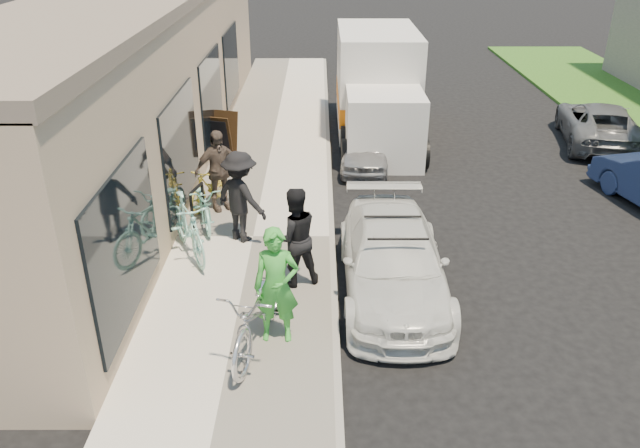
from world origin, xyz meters
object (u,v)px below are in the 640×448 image
object	(u,v)px
moving_truck	(378,91)
cruiser_bike_b	(203,204)
bike_rack	(198,203)
cruiser_bike_c	(209,185)
woman_rider	(276,286)
sedan_silver	(366,148)
bystander_b	(218,170)
bystander_a	(240,197)
sedan_white	(393,260)
far_car_gray	(599,123)
tandem_bike	(259,313)
cruiser_bike_a	(188,227)
sandwich_board	(222,135)
man_standing	(294,237)

from	to	relation	value
moving_truck	cruiser_bike_b	world-z (taller)	moving_truck
bike_rack	cruiser_bike_c	distance (m)	1.09
woman_rider	cruiser_bike_b	xyz separation A→B (m)	(-1.72, 3.83, -0.45)
cruiser_bike_b	cruiser_bike_c	xyz separation A→B (m)	(-0.03, 0.94, 0.01)
moving_truck	cruiser_bike_c	world-z (taller)	moving_truck
sedan_silver	bystander_b	distance (m)	4.43
bystander_a	bystander_b	world-z (taller)	bystander_a
sedan_white	cruiser_bike_b	world-z (taller)	sedan_white
far_car_gray	bystander_b	xyz separation A→B (m)	(-10.00, -4.72, 0.45)
tandem_bike	bystander_a	distance (m)	3.44
cruiser_bike_c	bystander_a	size ratio (longest dim) A/B	0.85
bystander_a	bystander_b	distance (m)	1.55
sedan_silver	tandem_bike	world-z (taller)	tandem_bike
cruiser_bike_c	cruiser_bike_b	bearing A→B (deg)	-67.60
cruiser_bike_c	woman_rider	bearing A→B (deg)	-49.47
far_car_gray	woman_rider	world-z (taller)	woman_rider
cruiser_bike_a	cruiser_bike_c	world-z (taller)	cruiser_bike_a
sandwich_board	moving_truck	world-z (taller)	moving_truck
bystander_a	sedan_silver	bearing A→B (deg)	-84.50
moving_truck	man_standing	bearing A→B (deg)	-103.38
sandwich_board	bystander_a	size ratio (longest dim) A/B	0.62
sandwich_board	far_car_gray	distance (m)	10.50
sandwich_board	man_standing	bearing A→B (deg)	-55.08
sedan_white	tandem_bike	distance (m)	2.72
bike_rack	far_car_gray	distance (m)	11.73
moving_truck	cruiser_bike_a	size ratio (longest dim) A/B	3.14
bystander_b	sandwich_board	bearing A→B (deg)	65.50
far_car_gray	cruiser_bike_c	bearing A→B (deg)	35.60
bystander_b	tandem_bike	bearing A→B (deg)	-106.78
sandwich_board	sedan_silver	distance (m)	3.75
sedan_white	bystander_b	distance (m)	4.57
bike_rack	moving_truck	distance (m)	7.69
far_car_gray	woman_rider	size ratio (longest dim) A/B	2.31
moving_truck	sedan_white	bearing A→B (deg)	-92.54
tandem_bike	bystander_a	xyz separation A→B (m)	(-0.62, 3.37, 0.32)
bystander_a	sedan_white	bearing A→B (deg)	-173.90
woman_rider	cruiser_bike_a	distance (m)	3.12
bike_rack	sedan_silver	xyz separation A→B (m)	(3.61, 3.79, -0.18)
moving_truck	bystander_a	xyz separation A→B (m)	(-3.17, -6.98, -0.25)
sedan_white	sedan_silver	size ratio (longest dim) A/B	1.45
moving_truck	sedan_silver	bearing A→B (deg)	-100.18
sedan_white	far_car_gray	distance (m)	10.23
tandem_bike	bystander_b	size ratio (longest dim) A/B	1.25
man_standing	cruiser_bike_b	world-z (taller)	man_standing
bystander_a	man_standing	bearing A→B (deg)	161.16
moving_truck	man_standing	distance (m)	8.84
moving_truck	cruiser_bike_c	size ratio (longest dim) A/B	3.89
cruiser_bike_b	sedan_white	bearing A→B (deg)	-50.43
sedan_white	cruiser_bike_a	xyz separation A→B (m)	(-3.64, 1.03, 0.11)
sandwich_board	cruiser_bike_a	world-z (taller)	cruiser_bike_a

